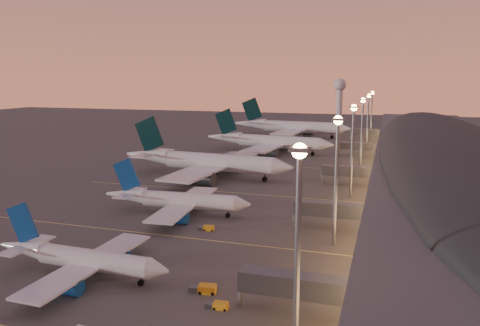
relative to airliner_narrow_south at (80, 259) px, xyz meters
name	(u,v)px	position (x,y,z in m)	size (l,w,h in m)	color
ground	(170,228)	(2.94, 27.98, -3.08)	(700.00, 700.00, 0.00)	#413E3B
airliner_narrow_south	(80,259)	(0.00, 0.00, 0.00)	(33.29, 29.66, 11.92)	silver
airliner_narrow_north	(177,200)	(-0.30, 38.25, 0.39)	(37.61, 33.65, 13.43)	silver
airliner_wide_near	(205,162)	(-10.31, 81.65, 2.02)	(61.97, 56.60, 19.82)	silver
airliner_wide_mid	(268,142)	(-2.88, 138.66, 1.85)	(59.91, 54.96, 19.17)	silver
airliner_wide_far	(291,127)	(-4.74, 198.48, 2.53)	(68.14, 62.29, 21.79)	silver
terminal_building	(440,153)	(64.78, 100.44, 5.70)	(56.35, 255.00, 17.46)	#4A4B4F
light_masts	(359,126)	(38.94, 92.98, 14.47)	(2.20, 217.20, 25.90)	gray
radar_tower	(340,93)	(12.94, 287.98, 18.79)	(9.00, 9.00, 32.50)	silver
lane_markings	(229,188)	(2.94, 67.98, -3.07)	(90.00, 180.36, 0.00)	#D8C659
baggage_tug_a	(218,305)	(25.98, -3.61, -2.63)	(3.35, 1.57, 0.98)	orange
baggage_tug_b	(204,289)	(22.12, 0.53, -2.51)	(4.41, 2.28, 1.26)	orange
baggage_tug_c	(207,228)	(11.33, 28.86, -2.61)	(3.64, 1.90, 1.04)	orange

